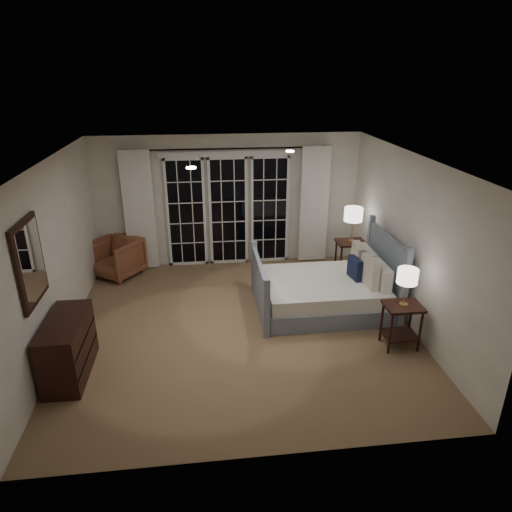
{
  "coord_description": "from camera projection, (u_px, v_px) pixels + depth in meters",
  "views": [
    {
      "loc": [
        -0.48,
        -5.91,
        3.61
      ],
      "look_at": [
        0.26,
        0.2,
        1.05
      ],
      "focal_mm": 32.0,
      "sensor_mm": 36.0,
      "label": 1
    }
  ],
  "objects": [
    {
      "name": "french_doors",
      "position": [
        228.0,
        210.0,
        8.7
      ],
      "size": [
        2.5,
        0.04,
        2.2
      ],
      "color": "black",
      "rests_on": "wall_back"
    },
    {
      "name": "wall_back",
      "position": [
        228.0,
        201.0,
        8.67
      ],
      "size": [
        5.0,
        0.02,
        2.5
      ],
      "primitive_type": "cube",
      "color": "beige",
      "rests_on": "floor"
    },
    {
      "name": "wall_left",
      "position": [
        54.0,
        257.0,
        6.1
      ],
      "size": [
        0.02,
        5.0,
        2.5
      ],
      "primitive_type": "cube",
      "color": "beige",
      "rests_on": "floor"
    },
    {
      "name": "floor",
      "position": [
        241.0,
        326.0,
        6.86
      ],
      "size": [
        5.0,
        5.0,
        0.0
      ],
      "primitive_type": "plane",
      "color": "#8E6F4C",
      "rests_on": "ground"
    },
    {
      "name": "downlight_a",
      "position": [
        290.0,
        151.0,
        6.54
      ],
      "size": [
        0.12,
        0.12,
        0.01
      ],
      "primitive_type": "cylinder",
      "color": "white",
      "rests_on": "ceiling"
    },
    {
      "name": "dresser",
      "position": [
        68.0,
        348.0,
        5.66
      ],
      "size": [
        0.46,
        1.09,
        0.77
      ],
      "color": "black",
      "rests_on": "floor"
    },
    {
      "name": "nightstand_left",
      "position": [
        402.0,
        319.0,
        6.22
      ],
      "size": [
        0.5,
        0.4,
        0.65
      ],
      "color": "black",
      "rests_on": "floor"
    },
    {
      "name": "wall_front",
      "position": [
        263.0,
        351.0,
        4.09
      ],
      "size": [
        5.0,
        0.02,
        2.5
      ],
      "primitive_type": "cube",
      "color": "beige",
      "rests_on": "floor"
    },
    {
      "name": "downlight_b",
      "position": [
        191.0,
        168.0,
        5.47
      ],
      "size": [
        0.12,
        0.12,
        0.01
      ],
      "primitive_type": "cylinder",
      "color": "white",
      "rests_on": "ceiling"
    },
    {
      "name": "curtain_rod",
      "position": [
        227.0,
        149.0,
        8.2
      ],
      "size": [
        3.5,
        0.03,
        0.03
      ],
      "primitive_type": "cylinder",
      "rotation": [
        0.0,
        1.57,
        0.0
      ],
      "color": "black",
      "rests_on": "wall_back"
    },
    {
      "name": "curtain_left",
      "position": [
        139.0,
        211.0,
        8.42
      ],
      "size": [
        0.55,
        0.1,
        2.25
      ],
      "primitive_type": "cube",
      "color": "white",
      "rests_on": "curtain_rod"
    },
    {
      "name": "wall_right",
      "position": [
        410.0,
        242.0,
        6.66
      ],
      "size": [
        0.02,
        5.0,
        2.5
      ],
      "primitive_type": "cube",
      "color": "beige",
      "rests_on": "floor"
    },
    {
      "name": "lamp_right",
      "position": [
        353.0,
        215.0,
        8.1
      ],
      "size": [
        0.33,
        0.33,
        0.64
      ],
      "color": "tan",
      "rests_on": "nightstand_right"
    },
    {
      "name": "nightstand_right",
      "position": [
        350.0,
        253.0,
        8.39
      ],
      "size": [
        0.52,
        0.41,
        0.67
      ],
      "color": "black",
      "rests_on": "floor"
    },
    {
      "name": "curtain_right",
      "position": [
        314.0,
        205.0,
        8.78
      ],
      "size": [
        0.55,
        0.1,
        2.25
      ],
      "primitive_type": "cube",
      "color": "white",
      "rests_on": "curtain_rod"
    },
    {
      "name": "armchair",
      "position": [
        117.0,
        257.0,
        8.41
      ],
      "size": [
        1.08,
        1.08,
        0.72
      ],
      "primitive_type": "imported",
      "rotation": [
        0.0,
        0.0,
        -0.63
      ],
      "color": "brown",
      "rests_on": "floor"
    },
    {
      "name": "mirror",
      "position": [
        30.0,
        262.0,
        5.19
      ],
      "size": [
        0.05,
        0.85,
        1.0
      ],
      "color": "black",
      "rests_on": "wall_left"
    },
    {
      "name": "bed",
      "position": [
        327.0,
        290.0,
        7.27
      ],
      "size": [
        2.07,
        1.48,
        1.2
      ],
      "color": "gray",
      "rests_on": "floor"
    },
    {
      "name": "lamp_left",
      "position": [
        408.0,
        277.0,
        5.98
      ],
      "size": [
        0.27,
        0.27,
        0.53
      ],
      "color": "tan",
      "rests_on": "nightstand_left"
    },
    {
      "name": "ceiling",
      "position": [
        238.0,
        160.0,
        5.9
      ],
      "size": [
        5.0,
        5.0,
        0.0
      ],
      "primitive_type": "plane",
      "rotation": [
        3.14,
        0.0,
        0.0
      ],
      "color": "white",
      "rests_on": "wall_back"
    }
  ]
}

